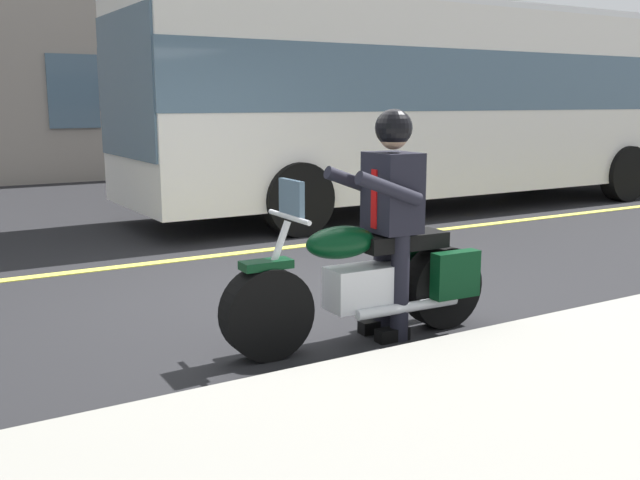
% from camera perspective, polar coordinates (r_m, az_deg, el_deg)
% --- Properties ---
extents(ground_plane, '(80.00, 80.00, 0.00)m').
position_cam_1_polar(ground_plane, '(6.83, -2.75, -4.44)').
color(ground_plane, black).
extents(lane_center_stripe, '(60.00, 0.16, 0.01)m').
position_cam_1_polar(lane_center_stripe, '(8.59, -9.10, -1.34)').
color(lane_center_stripe, '#E5DB4C').
rests_on(lane_center_stripe, ground_plane).
extents(motorcycle_main, '(2.22, 0.63, 1.26)m').
position_cam_1_polar(motorcycle_main, '(5.52, 3.82, -3.30)').
color(motorcycle_main, black).
rests_on(motorcycle_main, ground_plane).
extents(rider_main, '(0.63, 0.56, 1.74)m').
position_cam_1_polar(rider_main, '(5.51, 5.54, 2.84)').
color(rider_main, black).
rests_on(rider_main, ground_plane).
extents(bus_near, '(11.05, 2.70, 3.30)m').
position_cam_1_polar(bus_near, '(12.75, 9.89, 11.02)').
color(bus_near, white).
rests_on(bus_near, ground_plane).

